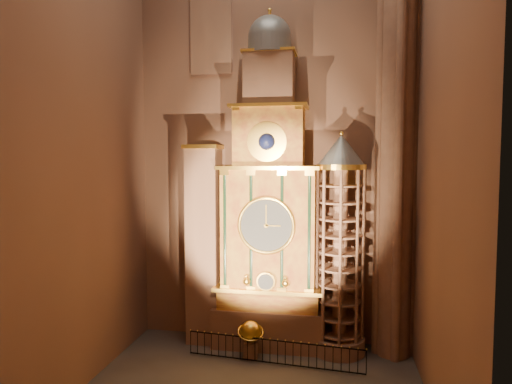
% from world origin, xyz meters
% --- Properties ---
extents(wall_back, '(22.00, 0.00, 22.00)m').
position_xyz_m(wall_back, '(0.00, 6.00, 11.00)').
color(wall_back, '#8E644C').
rests_on(wall_back, floor).
extents(wall_left, '(0.00, 22.00, 22.00)m').
position_xyz_m(wall_left, '(-7.00, 0.00, 11.00)').
color(wall_left, '#8E644C').
rests_on(wall_left, floor).
extents(wall_right, '(0.00, 22.00, 22.00)m').
position_xyz_m(wall_right, '(7.00, 0.00, 11.00)').
color(wall_right, '#8E644C').
rests_on(wall_right, floor).
extents(astronomical_clock, '(5.60, 2.41, 16.70)m').
position_xyz_m(astronomical_clock, '(0.00, 4.96, 6.68)').
color(astronomical_clock, '#8C634C').
rests_on(astronomical_clock, floor).
extents(portrait_tower, '(1.80, 1.60, 10.20)m').
position_xyz_m(portrait_tower, '(-3.40, 4.98, 5.15)').
color(portrait_tower, '#8C634C').
rests_on(portrait_tower, floor).
extents(stair_turret, '(2.50, 2.50, 10.80)m').
position_xyz_m(stair_turret, '(3.50, 4.70, 5.27)').
color(stair_turret, '#8C634C').
rests_on(stair_turret, floor).
extents(gothic_pier, '(2.04, 2.04, 22.00)m').
position_xyz_m(gothic_pier, '(6.10, 5.00, 11.00)').
color(gothic_pier, '#8C634C').
rests_on(gothic_pier, floor).
extents(stained_glass_window, '(2.20, 0.14, 5.20)m').
position_xyz_m(stained_glass_window, '(-3.20, 5.92, 16.50)').
color(stained_glass_window, navy).
rests_on(stained_glass_window, wall_back).
extents(celestial_globe, '(1.48, 1.43, 1.80)m').
position_xyz_m(celestial_globe, '(-0.65, 3.31, 1.08)').
color(celestial_globe, '#8C634C').
rests_on(celestial_globe, floor).
extents(iron_railing, '(8.25, 0.92, 1.13)m').
position_xyz_m(iron_railing, '(0.54, 2.77, 0.61)').
color(iron_railing, black).
rests_on(iron_railing, floor).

